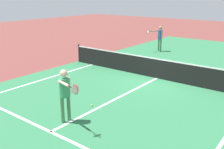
{
  "coord_description": "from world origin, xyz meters",
  "views": [
    {
      "loc": [
        5.55,
        -10.66,
        3.83
      ],
      "look_at": [
        -0.07,
        -3.39,
        1.0
      ],
      "focal_mm": 42.0,
      "sensor_mm": 36.0,
      "label": 1
    }
  ],
  "objects_px": {
    "net": "(157,68)",
    "player_far": "(160,36)",
    "tennis_ball_mid_court": "(92,105)",
    "player_near": "(65,90)"
  },
  "relations": [
    {
      "from": "player_near",
      "to": "tennis_ball_mid_court",
      "type": "bearing_deg",
      "value": 97.06
    },
    {
      "from": "net",
      "to": "player_far",
      "type": "xyz_separation_m",
      "value": [
        -2.84,
        5.57,
        0.6
      ]
    },
    {
      "from": "tennis_ball_mid_court",
      "to": "player_far",
      "type": "bearing_deg",
      "value": 104.55
    },
    {
      "from": "tennis_ball_mid_court",
      "to": "net",
      "type": "bearing_deg",
      "value": 86.3
    },
    {
      "from": "player_far",
      "to": "tennis_ball_mid_court",
      "type": "xyz_separation_m",
      "value": [
        2.56,
        -9.88,
        -1.06
      ]
    },
    {
      "from": "net",
      "to": "tennis_ball_mid_court",
      "type": "bearing_deg",
      "value": -93.7
    },
    {
      "from": "net",
      "to": "player_far",
      "type": "height_order",
      "value": "player_far"
    },
    {
      "from": "net",
      "to": "tennis_ball_mid_court",
      "type": "height_order",
      "value": "net"
    },
    {
      "from": "player_near",
      "to": "tennis_ball_mid_court",
      "type": "xyz_separation_m",
      "value": [
        -0.17,
        1.36,
        -1.02
      ]
    },
    {
      "from": "player_far",
      "to": "tennis_ball_mid_court",
      "type": "bearing_deg",
      "value": -75.45
    }
  ]
}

